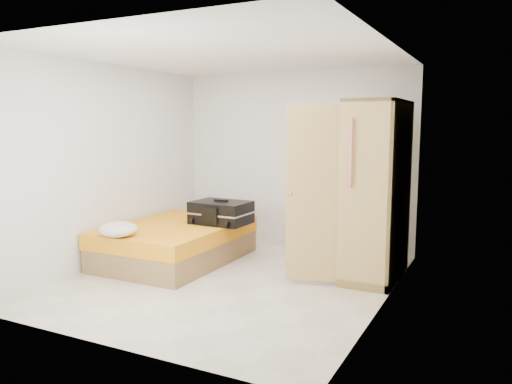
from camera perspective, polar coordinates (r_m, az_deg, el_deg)
The scene contains 7 objects.
room at distance 5.73m, azimuth -3.15°, elevation 2.49°, with size 4.00×4.02×2.60m.
bed at distance 6.80m, azimuth -9.14°, elevation -5.74°, with size 1.42×2.02×0.50m.
wardrobe at distance 6.03m, azimuth 13.08°, elevation -0.33°, with size 1.16×1.33×2.10m.
person at distance 6.36m, azimuth 8.17°, elevation -0.23°, with size 0.69×0.46×1.90m, color red.
suitcase at distance 6.73m, azimuth -4.03°, elevation -2.35°, with size 0.78×0.59×0.33m.
round_cushion at distance 6.15m, azimuth -15.46°, elevation -4.14°, with size 0.46×0.46×0.17m, color white.
pillow at distance 7.44m, azimuth -5.47°, elevation -2.17°, with size 0.55×0.28×0.10m, color white.
Camera 1 is at (2.83, -4.96, 1.82)m, focal length 35.00 mm.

